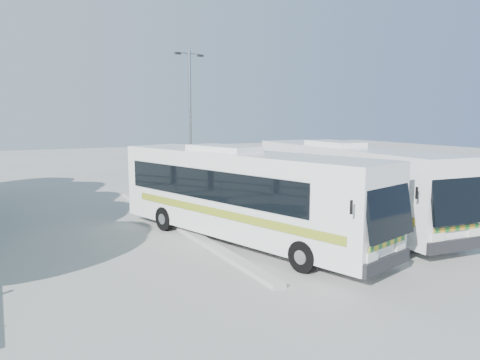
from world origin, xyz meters
TOP-DOWN VIEW (x-y plane):
  - ground at (0.00, 0.00)m, footprint 100.00×100.00m
  - kerb_divider at (-2.30, 2.00)m, footprint 0.40×16.00m
  - coach_main at (-0.99, -1.40)m, footprint 5.38×11.59m
  - coach_adjacent at (4.13, -0.92)m, footprint 3.19×11.54m
  - lamppost at (2.00, 11.00)m, footprint 2.00×0.68m

SIDE VIEW (x-z plane):
  - ground at x=0.00m, z-range 0.00..0.00m
  - kerb_divider at x=-2.30m, z-range 0.00..0.15m
  - coach_adjacent at x=4.13m, z-range 0.15..3.32m
  - coach_main at x=-0.99m, z-range 0.15..3.32m
  - lamppost at x=2.00m, z-range 0.43..8.71m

